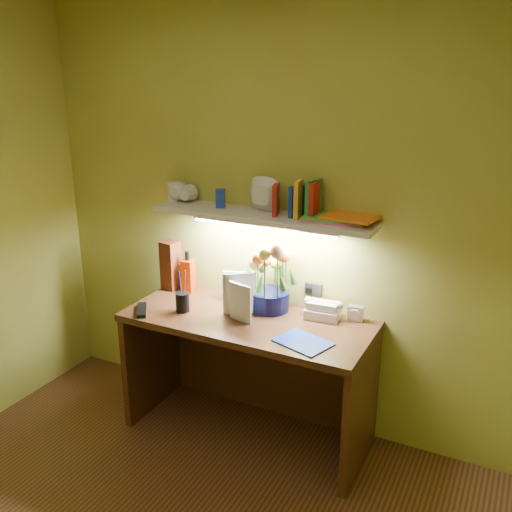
{
  "coord_description": "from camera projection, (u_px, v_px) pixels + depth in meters",
  "views": [
    {
      "loc": [
        1.36,
        -1.39,
        2.09
      ],
      "look_at": [
        -0.02,
        1.35,
        1.07
      ],
      "focal_mm": 40.0,
      "sensor_mm": 36.0,
      "label": 1
    }
  ],
  "objects": [
    {
      "name": "tv_remote",
      "position": [
        142.0,
        310.0,
        3.27
      ],
      "size": [
        0.15,
        0.18,
        0.02
      ],
      "primitive_type": "cube",
      "rotation": [
        0.0,
        0.0,
        0.62
      ],
      "color": "black",
      "rests_on": "desk"
    },
    {
      "name": "desk",
      "position": [
        248.0,
        377.0,
        3.31
      ],
      "size": [
        1.4,
        0.6,
        0.75
      ],
      "primitive_type": "cube",
      "color": "#371D0F",
      "rests_on": "ground"
    },
    {
      "name": "telephone",
      "position": [
        323.0,
        308.0,
        3.18
      ],
      "size": [
        0.2,
        0.15,
        0.11
      ],
      "primitive_type": null,
      "rotation": [
        0.0,
        0.0,
        0.08
      ],
      "color": "beige",
      "rests_on": "desk"
    },
    {
      "name": "flower_bouquet",
      "position": [
        270.0,
        277.0,
        3.25
      ],
      "size": [
        0.3,
        0.3,
        0.4
      ],
      "primitive_type": null,
      "rotation": [
        0.0,
        0.0,
        -0.21
      ],
      "color": "#080B32",
      "rests_on": "desk"
    },
    {
      "name": "whisky_bottle",
      "position": [
        188.0,
        272.0,
        3.53
      ],
      "size": [
        0.08,
        0.08,
        0.26
      ],
      "primitive_type": null,
      "rotation": [
        0.0,
        0.0,
        0.12
      ],
      "color": "#C43305",
      "rests_on": "desk"
    },
    {
      "name": "desk_book_b",
      "position": [
        229.0,
        299.0,
        3.18
      ],
      "size": [
        0.16,
        0.06,
        0.22
      ],
      "primitive_type": "imported",
      "rotation": [
        0.0,
        0.0,
        -0.27
      ],
      "color": "silver",
      "rests_on": "desk"
    },
    {
      "name": "blue_folder",
      "position": [
        303.0,
        342.0,
        2.91
      ],
      "size": [
        0.32,
        0.27,
        0.01
      ],
      "primitive_type": "cube",
      "rotation": [
        0.0,
        0.0,
        -0.31
      ],
      "color": "#1D3CBC",
      "rests_on": "desk"
    },
    {
      "name": "desk_clock",
      "position": [
        356.0,
        313.0,
        3.15
      ],
      "size": [
        0.09,
        0.05,
        0.09
      ],
      "primitive_type": "cube",
      "rotation": [
        0.0,
        0.0,
        0.09
      ],
      "color": "#BBBBC0",
      "rests_on": "desk"
    },
    {
      "name": "wall_shelf",
      "position": [
        265.0,
        210.0,
        3.16
      ],
      "size": [
        1.3,
        0.32,
        0.24
      ],
      "color": "silver",
      "rests_on": "ground"
    },
    {
      "name": "whisky_box",
      "position": [
        171.0,
        265.0,
        3.58
      ],
      "size": [
        0.11,
        0.11,
        0.31
      ],
      "primitive_type": "cube",
      "rotation": [
        0.0,
        0.0,
        -0.13
      ],
      "color": "#5A2512",
      "rests_on": "desk"
    },
    {
      "name": "art_card",
      "position": [
        238.0,
        286.0,
        3.41
      ],
      "size": [
        0.18,
        0.09,
        0.18
      ],
      "primitive_type": null,
      "rotation": [
        0.0,
        0.0,
        0.32
      ],
      "color": "white",
      "rests_on": "desk"
    },
    {
      "name": "desk_book_a",
      "position": [
        223.0,
        294.0,
        3.2
      ],
      "size": [
        0.17,
        0.11,
        0.25
      ],
      "primitive_type": "imported",
      "rotation": [
        0.0,
        0.0,
        0.54
      ],
      "color": "beige",
      "rests_on": "desk"
    },
    {
      "name": "pen_cup",
      "position": [
        182.0,
        296.0,
        3.25
      ],
      "size": [
        0.09,
        0.09,
        0.19
      ],
      "primitive_type": "cylinder",
      "rotation": [
        0.0,
        0.0,
        0.19
      ],
      "color": "black",
      "rests_on": "desk"
    }
  ]
}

